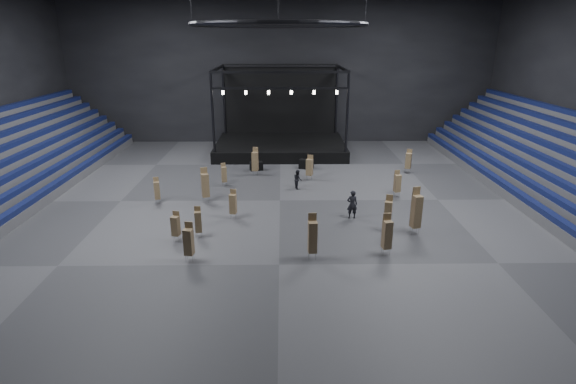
{
  "coord_description": "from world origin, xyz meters",
  "views": [
    {
      "loc": [
        0.22,
        -33.16,
        12.26
      ],
      "look_at": [
        0.61,
        -2.0,
        1.4
      ],
      "focal_mm": 28.0,
      "sensor_mm": 36.0,
      "label": 1
    }
  ],
  "objects_px": {
    "chair_stack_8": "(176,225)",
    "chair_stack_14": "(224,174)",
    "chair_stack_9": "(205,185)",
    "chair_stack_11": "(312,236)",
    "flight_case_right": "(306,164)",
    "chair_stack_13": "(189,241)",
    "chair_stack_3": "(397,183)",
    "chair_stack_10": "(255,161)",
    "chair_stack_6": "(387,234)",
    "man_center": "(352,204)",
    "flight_case_left": "(256,166)",
    "chair_stack_7": "(416,211)",
    "crew_member": "(298,179)",
    "chair_stack_12": "(309,167)",
    "flight_case_mid": "(305,165)",
    "stage": "(280,138)",
    "chair_stack_5": "(198,221)",
    "chair_stack_0": "(157,190)",
    "chair_stack_2": "(233,203)",
    "chair_stack_1": "(388,213)",
    "chair_stack_4": "(408,160)"
  },
  "relations": [
    {
      "from": "chair_stack_6",
      "to": "chair_stack_14",
      "type": "bearing_deg",
      "value": 119.35
    },
    {
      "from": "flight_case_left",
      "to": "chair_stack_11",
      "type": "relative_size",
      "value": 0.44
    },
    {
      "from": "chair_stack_0",
      "to": "chair_stack_5",
      "type": "height_order",
      "value": "chair_stack_0"
    },
    {
      "from": "chair_stack_6",
      "to": "man_center",
      "type": "distance_m",
      "value": 5.74
    },
    {
      "from": "chair_stack_0",
      "to": "chair_stack_2",
      "type": "height_order",
      "value": "chair_stack_2"
    },
    {
      "from": "chair_stack_2",
      "to": "chair_stack_5",
      "type": "bearing_deg",
      "value": -111.73
    },
    {
      "from": "chair_stack_8",
      "to": "chair_stack_14",
      "type": "xyz_separation_m",
      "value": [
        1.68,
        11.06,
        -0.01
      ]
    },
    {
      "from": "crew_member",
      "to": "chair_stack_2",
      "type": "bearing_deg",
      "value": 127.1
    },
    {
      "from": "flight_case_left",
      "to": "chair_stack_8",
      "type": "distance_m",
      "value": 16.26
    },
    {
      "from": "chair_stack_7",
      "to": "chair_stack_14",
      "type": "distance_m",
      "value": 17.04
    },
    {
      "from": "chair_stack_13",
      "to": "chair_stack_1",
      "type": "bearing_deg",
      "value": 27.34
    },
    {
      "from": "crew_member",
      "to": "chair_stack_0",
      "type": "bearing_deg",
      "value": 90.72
    },
    {
      "from": "flight_case_right",
      "to": "chair_stack_13",
      "type": "height_order",
      "value": "chair_stack_13"
    },
    {
      "from": "man_center",
      "to": "chair_stack_10",
      "type": "bearing_deg",
      "value": -58.99
    },
    {
      "from": "chair_stack_14",
      "to": "man_center",
      "type": "xyz_separation_m",
      "value": [
        9.94,
        -7.48,
        -0.01
      ]
    },
    {
      "from": "flight_case_left",
      "to": "chair_stack_0",
      "type": "relative_size",
      "value": 0.59
    },
    {
      "from": "chair_stack_4",
      "to": "chair_stack_5",
      "type": "bearing_deg",
      "value": -117.09
    },
    {
      "from": "chair_stack_8",
      "to": "chair_stack_10",
      "type": "xyz_separation_m",
      "value": [
        4.18,
        14.15,
        0.31
      ]
    },
    {
      "from": "flight_case_right",
      "to": "chair_stack_3",
      "type": "xyz_separation_m",
      "value": [
        6.88,
        -8.07,
        0.69
      ]
    },
    {
      "from": "flight_case_mid",
      "to": "chair_stack_10",
      "type": "relative_size",
      "value": 0.42
    },
    {
      "from": "chair_stack_7",
      "to": "crew_member",
      "type": "bearing_deg",
      "value": 114.56
    },
    {
      "from": "chair_stack_2",
      "to": "chair_stack_9",
      "type": "height_order",
      "value": "chair_stack_9"
    },
    {
      "from": "chair_stack_2",
      "to": "chair_stack_3",
      "type": "distance_m",
      "value": 13.46
    },
    {
      "from": "flight_case_left",
      "to": "chair_stack_14",
      "type": "bearing_deg",
      "value": -118.53
    },
    {
      "from": "chair_stack_9",
      "to": "man_center",
      "type": "bearing_deg",
      "value": -37.18
    },
    {
      "from": "chair_stack_1",
      "to": "chair_stack_3",
      "type": "height_order",
      "value": "chair_stack_1"
    },
    {
      "from": "chair_stack_10",
      "to": "chair_stack_13",
      "type": "bearing_deg",
      "value": -86.5
    },
    {
      "from": "chair_stack_9",
      "to": "man_center",
      "type": "xyz_separation_m",
      "value": [
        10.88,
        -3.43,
        -0.39
      ]
    },
    {
      "from": "chair_stack_4",
      "to": "chair_stack_14",
      "type": "bearing_deg",
      "value": -144.15
    },
    {
      "from": "chair_stack_2",
      "to": "chair_stack_9",
      "type": "relative_size",
      "value": 0.77
    },
    {
      "from": "chair_stack_9",
      "to": "chair_stack_11",
      "type": "xyz_separation_m",
      "value": [
        7.68,
        -9.52,
        -0.01
      ]
    },
    {
      "from": "chair_stack_11",
      "to": "man_center",
      "type": "relative_size",
      "value": 1.34
    },
    {
      "from": "chair_stack_1",
      "to": "chair_stack_10",
      "type": "height_order",
      "value": "chair_stack_10"
    },
    {
      "from": "chair_stack_1",
      "to": "crew_member",
      "type": "bearing_deg",
      "value": 142.94
    },
    {
      "from": "chair_stack_5",
      "to": "crew_member",
      "type": "relative_size",
      "value": 1.25
    },
    {
      "from": "flight_case_left",
      "to": "chair_stack_3",
      "type": "distance_m",
      "value": 13.97
    },
    {
      "from": "chair_stack_7",
      "to": "chair_stack_13",
      "type": "relative_size",
      "value": 1.35
    },
    {
      "from": "flight_case_right",
      "to": "chair_stack_10",
      "type": "distance_m",
      "value": 5.34
    },
    {
      "from": "chair_stack_1",
      "to": "chair_stack_6",
      "type": "distance_m",
      "value": 3.38
    },
    {
      "from": "chair_stack_7",
      "to": "crew_member",
      "type": "height_order",
      "value": "chair_stack_7"
    },
    {
      "from": "flight_case_right",
      "to": "crew_member",
      "type": "relative_size",
      "value": 0.82
    },
    {
      "from": "chair_stack_1",
      "to": "chair_stack_7",
      "type": "xyz_separation_m",
      "value": [
        1.73,
        -0.36,
        0.31
      ]
    },
    {
      "from": "chair_stack_4",
      "to": "crew_member",
      "type": "bearing_deg",
      "value": -133.04
    },
    {
      "from": "chair_stack_7",
      "to": "chair_stack_8",
      "type": "distance_m",
      "value": 15.38
    },
    {
      "from": "chair_stack_9",
      "to": "chair_stack_13",
      "type": "height_order",
      "value": "chair_stack_9"
    },
    {
      "from": "chair_stack_5",
      "to": "stage",
      "type": "bearing_deg",
      "value": 67.8
    },
    {
      "from": "chair_stack_3",
      "to": "chair_stack_11",
      "type": "xyz_separation_m",
      "value": [
        -7.5,
        -10.64,
        0.27
      ]
    },
    {
      "from": "stage",
      "to": "chair_stack_14",
      "type": "xyz_separation_m",
      "value": [
        -4.82,
        -12.41,
        -0.41
      ]
    },
    {
      "from": "chair_stack_12",
      "to": "flight_case_right",
      "type": "bearing_deg",
      "value": 111.54
    },
    {
      "from": "chair_stack_6",
      "to": "chair_stack_12",
      "type": "bearing_deg",
      "value": 93.08
    }
  ]
}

